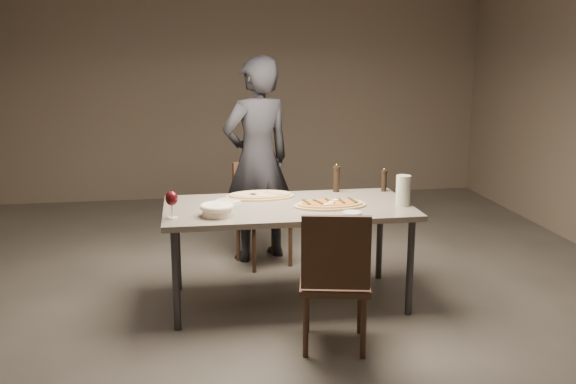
{
  "coord_description": "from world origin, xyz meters",
  "views": [
    {
      "loc": [
        -0.7,
        -4.49,
        1.9
      ],
      "look_at": [
        0.0,
        0.0,
        0.85
      ],
      "focal_mm": 40.0,
      "sensor_mm": 36.0,
      "label": 1
    }
  ],
  "objects": [
    {
      "name": "room",
      "position": [
        0.0,
        0.0,
        1.4
      ],
      "size": [
        7.0,
        7.0,
        7.0
      ],
      "color": "#5E5851",
      "rests_on": "ground"
    },
    {
      "name": "zucchini_pizza",
      "position": [
        0.3,
        -0.08,
        0.77
      ],
      "size": [
        0.53,
        0.29,
        0.05
      ],
      "rotation": [
        0.0,
        0.0,
        -0.04
      ],
      "color": "tan",
      "rests_on": "dining_table"
    },
    {
      "name": "diner",
      "position": [
        -0.11,
        1.06,
        0.9
      ],
      "size": [
        0.78,
        0.66,
        1.81
      ],
      "primitive_type": "imported",
      "rotation": [
        0.0,
        0.0,
        3.54
      ],
      "color": "black",
      "rests_on": "ground"
    },
    {
      "name": "ham_pizza",
      "position": [
        -0.17,
        0.28,
        0.77
      ],
      "size": [
        0.53,
        0.29,
        0.04
      ],
      "rotation": [
        0.0,
        0.0,
        0.13
      ],
      "color": "tan",
      "rests_on": "dining_table"
    },
    {
      "name": "oil_dish",
      "position": [
        0.4,
        -0.31,
        0.76
      ],
      "size": [
        0.13,
        0.13,
        0.01
      ],
      "rotation": [
        0.0,
        0.0,
        -0.34
      ],
      "color": "white",
      "rests_on": "dining_table"
    },
    {
      "name": "pepper_mill_right",
      "position": [
        0.83,
        0.33,
        0.84
      ],
      "size": [
        0.05,
        0.05,
        0.19
      ],
      "rotation": [
        0.0,
        0.0,
        -0.23
      ],
      "color": "black",
      "rests_on": "dining_table"
    },
    {
      "name": "side_plate",
      "position": [
        -0.43,
        0.17,
        0.76
      ],
      "size": [
        0.19,
        0.19,
        0.01
      ],
      "rotation": [
        0.0,
        0.0,
        0.29
      ],
      "color": "white",
      "rests_on": "dining_table"
    },
    {
      "name": "bread_basket",
      "position": [
        -0.53,
        -0.22,
        0.8
      ],
      "size": [
        0.23,
        0.23,
        0.08
      ],
      "rotation": [
        0.0,
        0.0,
        -0.32
      ],
      "color": "#F5EAC7",
      "rests_on": "dining_table"
    },
    {
      "name": "carafe",
      "position": [
        0.83,
        -0.13,
        0.86
      ],
      "size": [
        0.11,
        0.11,
        0.22
      ],
      "rotation": [
        0.0,
        0.0,
        -0.32
      ],
      "color": "silver",
      "rests_on": "dining_table"
    },
    {
      "name": "chair_near",
      "position": [
        0.16,
        -0.84,
        0.52
      ],
      "size": [
        0.51,
        0.51,
        0.92
      ],
      "rotation": [
        0.0,
        0.0,
        -0.21
      ],
      "color": "#3F281A",
      "rests_on": "ground"
    },
    {
      "name": "wine_glass",
      "position": [
        -0.83,
        -0.23,
        0.88
      ],
      "size": [
        0.08,
        0.08,
        0.19
      ],
      "rotation": [
        0.0,
        0.0,
        0.2
      ],
      "color": "silver",
      "rests_on": "dining_table"
    },
    {
      "name": "chair_far",
      "position": [
        -0.1,
        0.96,
        0.5
      ],
      "size": [
        0.53,
        0.53,
        0.89
      ],
      "rotation": [
        0.0,
        0.0,
        3.46
      ],
      "color": "#3F281A",
      "rests_on": "ground"
    },
    {
      "name": "dining_table",
      "position": [
        0.0,
        0.0,
        0.69
      ],
      "size": [
        1.8,
        0.9,
        0.75
      ],
      "color": "gray",
      "rests_on": "ground"
    },
    {
      "name": "pepper_mill_left",
      "position": [
        0.45,
        0.38,
        0.86
      ],
      "size": [
        0.06,
        0.06,
        0.23
      ],
      "rotation": [
        0.0,
        0.0,
        -0.03
      ],
      "color": "black",
      "rests_on": "dining_table"
    }
  ]
}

